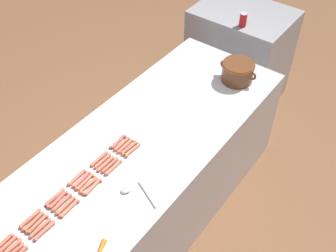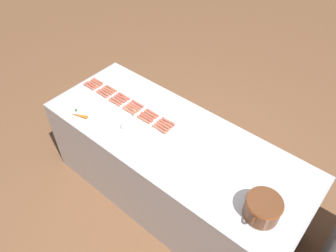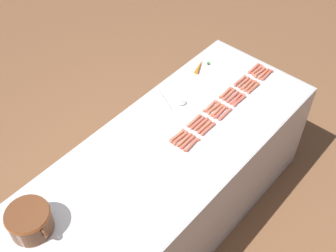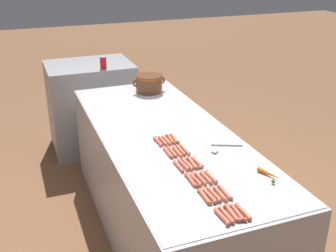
# 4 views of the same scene
# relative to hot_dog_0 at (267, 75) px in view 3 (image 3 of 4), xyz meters

# --- Properties ---
(ground_plane) EXTENTS (20.00, 20.00, 0.00)m
(ground_plane) POSITION_rel_hot_dog_0_xyz_m (0.11, 1.09, -0.90)
(ground_plane) COLOR brown
(griddle_counter) EXTENTS (0.95, 2.46, 0.89)m
(griddle_counter) POSITION_rel_hot_dog_0_xyz_m (0.11, 1.09, -0.45)
(griddle_counter) COLOR #BCBCC1
(griddle_counter) RESTS_ON ground_plane
(hot_dog_0) EXTENTS (0.03, 0.16, 0.02)m
(hot_dog_0) POSITION_rel_hot_dog_0_xyz_m (0.00, 0.00, 0.00)
(hot_dog_0) COLOR #D56651
(hot_dog_0) RESTS_ON griddle_counter
(hot_dog_1) EXTENTS (0.03, 0.16, 0.02)m
(hot_dog_1) POSITION_rel_hot_dog_0_xyz_m (-0.00, 0.20, 0.00)
(hot_dog_1) COLOR #CD6B4D
(hot_dog_1) RESTS_ON griddle_counter
(hot_dog_2) EXTENTS (0.03, 0.16, 0.02)m
(hot_dog_2) POSITION_rel_hot_dog_0_xyz_m (-0.00, 0.38, 0.00)
(hot_dog_2) COLOR #D86451
(hot_dog_2) RESTS_ON griddle_counter
(hot_dog_3) EXTENTS (0.03, 0.16, 0.02)m
(hot_dog_3) POSITION_rel_hot_dog_0_xyz_m (-0.01, 0.56, 0.00)
(hot_dog_3) COLOR #D86954
(hot_dog_3) RESTS_ON griddle_counter
(hot_dog_4) EXTENTS (0.03, 0.16, 0.02)m
(hot_dog_4) POSITION_rel_hot_dog_0_xyz_m (-0.00, 0.76, 0.00)
(hot_dog_4) COLOR #D66752
(hot_dog_4) RESTS_ON griddle_counter
(hot_dog_5) EXTENTS (0.03, 0.16, 0.02)m
(hot_dog_5) POSITION_rel_hot_dog_0_xyz_m (-0.01, 0.95, 0.00)
(hot_dog_5) COLOR #D0644E
(hot_dog_5) RESTS_ON griddle_counter
(hot_dog_6) EXTENTS (0.02, 0.16, 0.02)m
(hot_dog_6) POSITION_rel_hot_dog_0_xyz_m (0.03, 0.01, 0.00)
(hot_dog_6) COLOR #D66D4E
(hot_dog_6) RESTS_ON griddle_counter
(hot_dog_7) EXTENTS (0.03, 0.16, 0.02)m
(hot_dog_7) POSITION_rel_hot_dog_0_xyz_m (0.03, 0.19, 0.00)
(hot_dog_7) COLOR #D26B4F
(hot_dog_7) RESTS_ON griddle_counter
(hot_dog_8) EXTENTS (0.03, 0.16, 0.02)m
(hot_dog_8) POSITION_rel_hot_dog_0_xyz_m (0.03, 0.38, 0.00)
(hot_dog_8) COLOR #D16350
(hot_dog_8) RESTS_ON griddle_counter
(hot_dog_9) EXTENTS (0.03, 0.16, 0.02)m
(hot_dog_9) POSITION_rel_hot_dog_0_xyz_m (0.03, 0.57, 0.00)
(hot_dog_9) COLOR #D86554
(hot_dog_9) RESTS_ON griddle_counter
(hot_dog_10) EXTENTS (0.03, 0.16, 0.02)m
(hot_dog_10) POSITION_rel_hot_dog_0_xyz_m (0.03, 0.76, 0.00)
(hot_dog_10) COLOR #D76F4F
(hot_dog_10) RESTS_ON griddle_counter
(hot_dog_11) EXTENTS (0.03, 0.16, 0.02)m
(hot_dog_11) POSITION_rel_hot_dog_0_xyz_m (0.03, 0.95, 0.00)
(hot_dog_11) COLOR #D1654C
(hot_dog_11) RESTS_ON griddle_counter
(hot_dog_12) EXTENTS (0.03, 0.16, 0.02)m
(hot_dog_12) POSITION_rel_hot_dog_0_xyz_m (0.06, 0.01, 0.00)
(hot_dog_12) COLOR #D77056
(hot_dog_12) RESTS_ON griddle_counter
(hot_dog_13) EXTENTS (0.03, 0.16, 0.02)m
(hot_dog_13) POSITION_rel_hot_dog_0_xyz_m (0.06, 0.20, 0.00)
(hot_dog_13) COLOR #C96B4E
(hot_dog_13) RESTS_ON griddle_counter
(hot_dog_14) EXTENTS (0.03, 0.16, 0.02)m
(hot_dog_14) POSITION_rel_hot_dog_0_xyz_m (0.06, 0.38, 0.00)
(hot_dog_14) COLOR #D16852
(hot_dog_14) RESTS_ON griddle_counter
(hot_dog_15) EXTENTS (0.03, 0.16, 0.02)m
(hot_dog_15) POSITION_rel_hot_dog_0_xyz_m (0.06, 0.57, 0.00)
(hot_dog_15) COLOR #D2724E
(hot_dog_15) RESTS_ON griddle_counter
(hot_dog_16) EXTENTS (0.02, 0.16, 0.02)m
(hot_dog_16) POSITION_rel_hot_dog_0_xyz_m (0.06, 0.75, 0.00)
(hot_dog_16) COLOR #D5674E
(hot_dog_16) RESTS_ON griddle_counter
(hot_dog_17) EXTENTS (0.03, 0.16, 0.02)m
(hot_dog_17) POSITION_rel_hot_dog_0_xyz_m (0.06, 0.94, 0.00)
(hot_dog_17) COLOR #D57151
(hot_dog_17) RESTS_ON griddle_counter
(hot_dog_18) EXTENTS (0.03, 0.16, 0.02)m
(hot_dog_18) POSITION_rel_hot_dog_0_xyz_m (0.09, 0.00, 0.00)
(hot_dog_18) COLOR #D36750
(hot_dog_18) RESTS_ON griddle_counter
(hot_dog_19) EXTENTS (0.03, 0.16, 0.02)m
(hot_dog_19) POSITION_rel_hot_dog_0_xyz_m (0.09, 0.19, 0.00)
(hot_dog_19) COLOR #CF6D54
(hot_dog_19) RESTS_ON griddle_counter
(hot_dog_20) EXTENTS (0.03, 0.16, 0.02)m
(hot_dog_20) POSITION_rel_hot_dog_0_xyz_m (0.09, 0.38, 0.00)
(hot_dog_20) COLOR #CC6C51
(hot_dog_20) RESTS_ON griddle_counter
(hot_dog_21) EXTENTS (0.03, 0.16, 0.02)m
(hot_dog_21) POSITION_rel_hot_dog_0_xyz_m (0.09, 0.57, 0.00)
(hot_dog_21) COLOR #D06C4F
(hot_dog_21) RESTS_ON griddle_counter
(hot_dog_22) EXTENTS (0.02, 0.16, 0.02)m
(hot_dog_22) POSITION_rel_hot_dog_0_xyz_m (0.09, 0.76, 0.00)
(hot_dog_22) COLOR #CB634E
(hot_dog_22) RESTS_ON griddle_counter
(hot_dog_23) EXTENTS (0.03, 0.16, 0.02)m
(hot_dog_23) POSITION_rel_hot_dog_0_xyz_m (0.09, 0.95, 0.00)
(hot_dog_23) COLOR #CD664E
(hot_dog_23) RESTS_ON griddle_counter
(hot_dog_24) EXTENTS (0.03, 0.16, 0.02)m
(hot_dog_24) POSITION_rel_hot_dog_0_xyz_m (0.12, 0.00, 0.00)
(hot_dog_24) COLOR #D5684E
(hot_dog_24) RESTS_ON griddle_counter
(hot_dog_25) EXTENTS (0.03, 0.16, 0.02)m
(hot_dog_25) POSITION_rel_hot_dog_0_xyz_m (0.12, 0.19, 0.00)
(hot_dog_25) COLOR #CE6D53
(hot_dog_25) RESTS_ON griddle_counter
(hot_dog_26) EXTENTS (0.03, 0.16, 0.02)m
(hot_dog_26) POSITION_rel_hot_dog_0_xyz_m (0.12, 0.38, 0.00)
(hot_dog_26) COLOR #D67152
(hot_dog_26) RESTS_ON griddle_counter
(hot_dog_27) EXTENTS (0.03, 0.16, 0.02)m
(hot_dog_27) POSITION_rel_hot_dog_0_xyz_m (0.12, 0.57, 0.00)
(hot_dog_27) COLOR #D57255
(hot_dog_27) RESTS_ON griddle_counter
(hot_dog_28) EXTENTS (0.03, 0.16, 0.02)m
(hot_dog_28) POSITION_rel_hot_dog_0_xyz_m (0.12, 0.76, 0.00)
(hot_dog_28) COLOR #CB7253
(hot_dog_28) RESTS_ON griddle_counter
(hot_dog_29) EXTENTS (0.03, 0.16, 0.02)m
(hot_dog_29) POSITION_rel_hot_dog_0_xyz_m (0.12, 0.95, 0.00)
(hot_dog_29) COLOR #CA7253
(hot_dog_29) RESTS_ON griddle_counter
(bean_pot) EXTENTS (0.32, 0.26, 0.16)m
(bean_pot) POSITION_rel_hot_dog_0_xyz_m (0.29, 2.03, 0.08)
(bean_pot) COLOR brown
(bean_pot) RESTS_ON griddle_counter
(serving_spoon) EXTENTS (0.26, 0.14, 0.02)m
(serving_spoon) POSITION_rel_hot_dog_0_xyz_m (0.34, 0.70, -0.00)
(serving_spoon) COLOR #B7B7BC
(serving_spoon) RESTS_ON griddle_counter
(carrot) EXTENTS (0.09, 0.18, 0.03)m
(carrot) POSITION_rel_hot_dog_0_xyz_m (0.46, 0.27, 0.00)
(carrot) COLOR orange
(carrot) RESTS_ON griddle_counter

